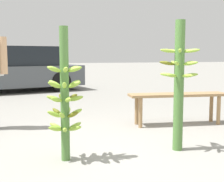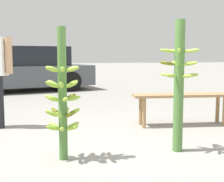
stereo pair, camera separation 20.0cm
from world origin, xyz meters
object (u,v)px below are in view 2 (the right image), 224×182
at_px(banana_stalk_center, 179,82).
at_px(parked_car, 25,70).
at_px(banana_stalk_left, 63,96).
at_px(market_bench, 183,99).

distance_m(banana_stalk_center, parked_car, 7.11).
relative_size(banana_stalk_left, market_bench, 0.88).
relative_size(banana_stalk_left, parked_car, 0.32).
bearing_deg(market_bench, banana_stalk_left, -141.75).
distance_m(banana_stalk_left, market_bench, 2.31).
bearing_deg(banana_stalk_left, banana_stalk_center, -1.65).
bearing_deg(banana_stalk_left, market_bench, 30.35).
height_order(banana_stalk_center, parked_car, banana_stalk_center).
bearing_deg(market_bench, banana_stalk_center, -111.42).
distance_m(banana_stalk_center, market_bench, 1.42).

